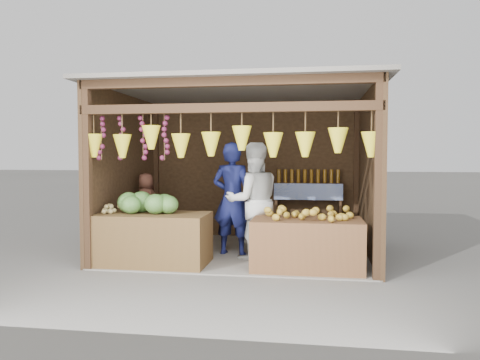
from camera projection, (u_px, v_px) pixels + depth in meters
name	position (u px, v px, depth m)	size (l,w,h in m)	color
ground	(242.00, 253.00, 7.61)	(80.00, 80.00, 0.00)	#514F49
stall_structure	(240.00, 150.00, 7.49)	(4.30, 3.30, 2.66)	slate
back_shelf	(308.00, 194.00, 8.67)	(1.25, 0.32, 1.32)	#382314
counter_left	(153.00, 239.00, 6.74)	(1.60, 0.85, 0.75)	#4E351A
counter_right	(307.00, 245.00, 6.44)	(1.50, 0.85, 0.71)	#53331B
stool	(146.00, 239.00, 8.07)	(0.31, 0.31, 0.29)	black
man_standing	(232.00, 199.00, 7.37)	(0.65, 0.43, 1.79)	#121644
woman_standing	(253.00, 201.00, 7.11)	(0.86, 0.67, 1.78)	silver
vendor_seated	(146.00, 202.00, 8.04)	(0.48, 0.31, 0.99)	#552F22
melon_pile	(150.00, 202.00, 6.75)	(1.00, 0.50, 0.32)	#1F4C14
tanfruit_pile	(110.00, 208.00, 6.79)	(0.34, 0.40, 0.13)	olive
mango_pile	(306.00, 211.00, 6.40)	(1.40, 0.64, 0.22)	orange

